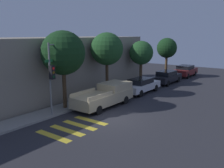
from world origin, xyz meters
TOP-DOWN VIEW (x-y plane):
  - ground_plane at (0.00, 0.00)m, footprint 60.00×60.00m
  - sidewalk at (0.00, 4.11)m, footprint 26.00×1.81m
  - building_row at (0.00, 8.41)m, footprint 26.00×6.00m
  - crosswalk at (-2.61, 0.80)m, footprint 3.57×2.60m
  - traffic_light_pole at (-1.65, 3.37)m, footprint 1.99×0.56m
  - pickup_truck at (2.22, 2.10)m, footprint 5.43×2.00m
  - sedan_near_corner at (7.65, 2.10)m, footprint 4.68×1.74m
  - sedan_middle at (13.38, 2.10)m, footprint 4.65×1.76m
  - sedan_far_end at (19.14, 2.10)m, footprint 4.34×1.88m
  - tree_near_corner at (-0.29, 3.98)m, footprint 3.17×3.17m
  - tree_midblock at (4.80, 3.98)m, footprint 2.86×2.86m
  - tree_far_end at (10.79, 3.98)m, footprint 2.54×2.54m
  - tree_behind_truck at (17.26, 3.98)m, footprint 2.54×2.54m

SIDE VIEW (x-z plane):
  - ground_plane at x=0.00m, z-range 0.00..0.00m
  - crosswalk at x=-2.61m, z-range 0.00..0.00m
  - sidewalk at x=0.00m, z-range 0.00..0.14m
  - sedan_near_corner at x=7.65m, z-range 0.04..1.44m
  - sedan_middle at x=13.38m, z-range 0.04..1.47m
  - sedan_far_end at x=19.14m, z-range 0.04..1.51m
  - pickup_truck at x=2.22m, z-range 0.02..1.69m
  - building_row at x=0.00m, z-range 0.00..5.19m
  - traffic_light_pole at x=-1.65m, z-range 0.84..5.79m
  - tree_far_end at x=10.79m, z-range 1.09..5.88m
  - tree_behind_truck at x=17.26m, z-range 1.20..6.22m
  - tree_near_corner at x=-0.29m, z-range 1.28..7.04m
  - tree_midblock at x=4.80m, z-range 1.37..7.02m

